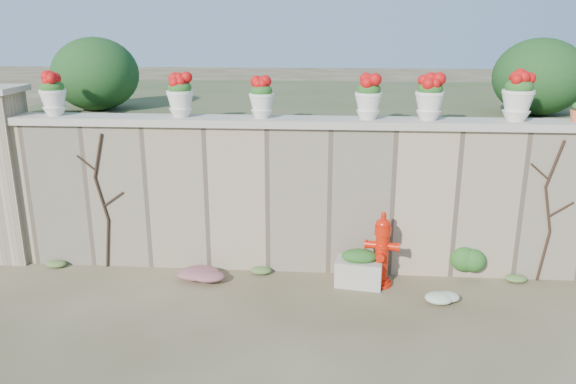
{
  "coord_description": "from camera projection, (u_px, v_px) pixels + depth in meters",
  "views": [
    {
      "loc": [
        0.4,
        -5.49,
        3.27
      ],
      "look_at": [
        -0.12,
        1.4,
        1.21
      ],
      "focal_mm": 35.0,
      "sensor_mm": 36.0,
      "label": 1
    }
  ],
  "objects": [
    {
      "name": "ground",
      "position": [
        290.0,
        333.0,
        6.21
      ],
      "size": [
        80.0,
        80.0,
        0.0
      ],
      "primitive_type": "plane",
      "color": "#4A3F25",
      "rests_on": "ground"
    },
    {
      "name": "stone_wall",
      "position": [
        299.0,
        198.0,
        7.65
      ],
      "size": [
        8.0,
        0.4,
        2.0
      ],
      "primitive_type": "cube",
      "color": "tan",
      "rests_on": "ground"
    },
    {
      "name": "wall_cap",
      "position": [
        300.0,
        122.0,
        7.35
      ],
      "size": [
        8.1,
        0.52,
        0.1
      ],
      "primitive_type": "cube",
      "color": "#BBB19E",
      "rests_on": "stone_wall"
    },
    {
      "name": "gate_pillar",
      "position": [
        5.0,
        174.0,
        7.87
      ],
      "size": [
        0.72,
        0.72,
        2.48
      ],
      "color": "tan",
      "rests_on": "ground"
    },
    {
      "name": "raised_fill",
      "position": [
        309.0,
        149.0,
        10.7
      ],
      "size": [
        9.0,
        6.0,
        2.0
      ],
      "primitive_type": "cube",
      "color": "#384C23",
      "rests_on": "ground"
    },
    {
      "name": "back_shrub_left",
      "position": [
        96.0,
        74.0,
        8.58
      ],
      "size": [
        1.3,
        1.3,
        1.1
      ],
      "primitive_type": "ellipsoid",
      "color": "#143814",
      "rests_on": "raised_fill"
    },
    {
      "name": "back_shrub_right",
      "position": [
        539.0,
        77.0,
        8.1
      ],
      "size": [
        1.3,
        1.3,
        1.1
      ],
      "primitive_type": "ellipsoid",
      "color": "#143814",
      "rests_on": "raised_fill"
    },
    {
      "name": "vine_left",
      "position": [
        102.0,
        200.0,
        7.63
      ],
      "size": [
        0.6,
        0.04,
        1.91
      ],
      "color": "black",
      "rests_on": "ground"
    },
    {
      "name": "vine_right",
      "position": [
        549.0,
        210.0,
        7.2
      ],
      "size": [
        0.6,
        0.04,
        1.91
      ],
      "color": "black",
      "rests_on": "ground"
    },
    {
      "name": "fire_hydrant",
      "position": [
        382.0,
        250.0,
        7.2
      ],
      "size": [
        0.44,
        0.31,
        1.0
      ],
      "rotation": [
        0.0,
        0.0,
        -0.21
      ],
      "color": "red",
      "rests_on": "ground"
    },
    {
      "name": "planter_box",
      "position": [
        359.0,
        269.0,
        7.29
      ],
      "size": [
        0.64,
        0.44,
        0.5
      ],
      "rotation": [
        0.0,
        0.0,
        -0.16
      ],
      "color": "#BBB19E",
      "rests_on": "ground"
    },
    {
      "name": "green_shrub",
      "position": [
        473.0,
        259.0,
        7.44
      ],
      "size": [
        0.62,
        0.56,
        0.59
      ],
      "primitive_type": "ellipsoid",
      "color": "#1E5119",
      "rests_on": "ground"
    },
    {
      "name": "magenta_clump",
      "position": [
        203.0,
        274.0,
        7.42
      ],
      "size": [
        0.8,
        0.53,
        0.21
      ],
      "primitive_type": "ellipsoid",
      "color": "#C4276F",
      "rests_on": "ground"
    },
    {
      "name": "white_flowers",
      "position": [
        442.0,
        298.0,
        6.83
      ],
      "size": [
        0.44,
        0.35,
        0.16
      ],
      "primitive_type": "ellipsoid",
      "color": "white",
      "rests_on": "ground"
    },
    {
      "name": "urn_pot_0",
      "position": [
        53.0,
        95.0,
        7.49
      ],
      "size": [
        0.35,
        0.35,
        0.55
      ],
      "color": "silver",
      "rests_on": "wall_cap"
    },
    {
      "name": "urn_pot_1",
      "position": [
        180.0,
        96.0,
        7.37
      ],
      "size": [
        0.36,
        0.36,
        0.56
      ],
      "color": "silver",
      "rests_on": "wall_cap"
    },
    {
      "name": "urn_pot_2",
      "position": [
        262.0,
        98.0,
        7.29
      ],
      "size": [
        0.33,
        0.33,
        0.51
      ],
      "color": "silver",
      "rests_on": "wall_cap"
    },
    {
      "name": "urn_pot_3",
      "position": [
        368.0,
        98.0,
        7.19
      ],
      "size": [
        0.35,
        0.35,
        0.55
      ],
      "color": "silver",
      "rests_on": "wall_cap"
    },
    {
      "name": "urn_pot_4",
      "position": [
        430.0,
        98.0,
        7.13
      ],
      "size": [
        0.37,
        0.37,
        0.58
      ],
      "color": "silver",
      "rests_on": "wall_cap"
    },
    {
      "name": "urn_pot_5",
      "position": [
        518.0,
        96.0,
        7.04
      ],
      "size": [
        0.4,
        0.4,
        0.63
      ],
      "color": "silver",
      "rests_on": "wall_cap"
    }
  ]
}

